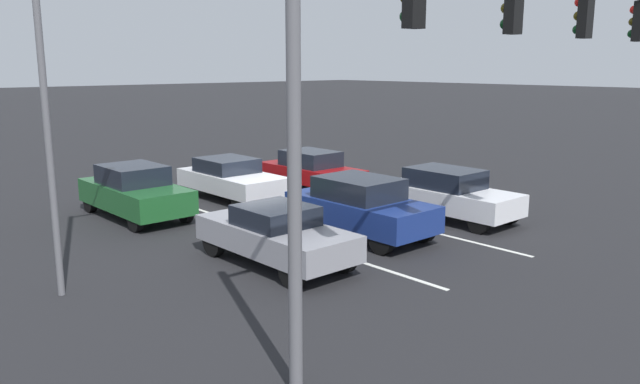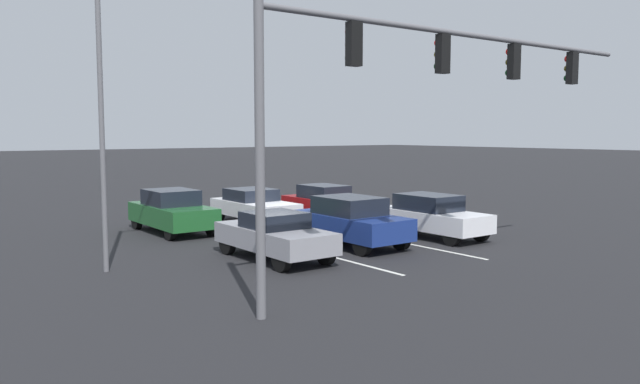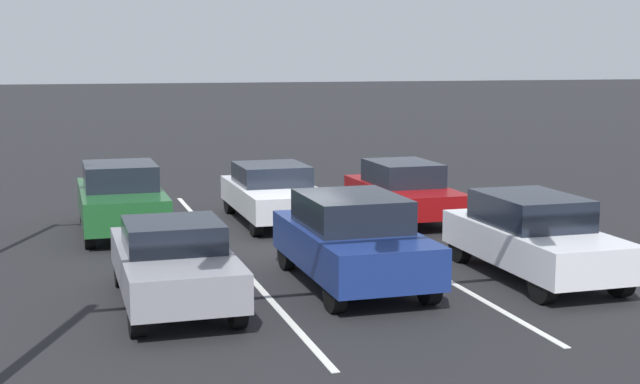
{
  "view_description": "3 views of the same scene",
  "coord_description": "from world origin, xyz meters",
  "px_view_note": "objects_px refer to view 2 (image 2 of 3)",
  "views": [
    {
      "loc": [
        12.05,
        16.5,
        4.68
      ],
      "look_at": [
        0.99,
        4.22,
        1.28
      ],
      "focal_mm": 35.0,
      "sensor_mm": 36.0,
      "label": 1
    },
    {
      "loc": [
        13.17,
        20.7,
        3.77
      ],
      "look_at": [
        1.06,
        4.46,
        1.83
      ],
      "focal_mm": 35.0,
      "sensor_mm": 36.0,
      "label": 2
    },
    {
      "loc": [
        5.11,
        19.68,
        4.09
      ],
      "look_at": [
        0.68,
        4.86,
        1.73
      ],
      "focal_mm": 50.0,
      "sensor_mm": 36.0,
      "label": 3
    }
  ],
  "objects_px": {
    "car_maroon_leftlane_second": "(324,201)",
    "traffic_signal_gantry": "(423,76)",
    "car_white_leftlane_front": "(431,215)",
    "street_lamp_right_shoulder": "(106,93)",
    "car_silver_midlane_second": "(254,205)",
    "car_navy_midlane_front": "(350,221)",
    "car_darkgreen_rightlane_second": "(172,211)",
    "car_gray_rightlane_front": "(274,235)"
  },
  "relations": [
    {
      "from": "car_silver_midlane_second",
      "to": "street_lamp_right_shoulder",
      "type": "bearing_deg",
      "value": 35.31
    },
    {
      "from": "car_gray_rightlane_front",
      "to": "traffic_signal_gantry",
      "type": "bearing_deg",
      "value": 103.89
    },
    {
      "from": "car_white_leftlane_front",
      "to": "car_maroon_leftlane_second",
      "type": "height_order",
      "value": "car_white_leftlane_front"
    },
    {
      "from": "car_gray_rightlane_front",
      "to": "car_maroon_leftlane_second",
      "type": "height_order",
      "value": "car_maroon_leftlane_second"
    },
    {
      "from": "car_silver_midlane_second",
      "to": "car_maroon_leftlane_second",
      "type": "xyz_separation_m",
      "value": [
        -3.21,
        0.65,
        0.02
      ]
    },
    {
      "from": "car_maroon_leftlane_second",
      "to": "car_navy_midlane_front",
      "type": "bearing_deg",
      "value": 60.28
    },
    {
      "from": "car_navy_midlane_front",
      "to": "car_silver_midlane_second",
      "type": "height_order",
      "value": "car_navy_midlane_front"
    },
    {
      "from": "car_darkgreen_rightlane_second",
      "to": "street_lamp_right_shoulder",
      "type": "bearing_deg",
      "value": 52.27
    },
    {
      "from": "car_silver_midlane_second",
      "to": "traffic_signal_gantry",
      "type": "xyz_separation_m",
      "value": [
        2.18,
        11.7,
        4.39
      ]
    },
    {
      "from": "car_gray_rightlane_front",
      "to": "car_maroon_leftlane_second",
      "type": "distance_m",
      "value": 9.06
    },
    {
      "from": "car_maroon_leftlane_second",
      "to": "traffic_signal_gantry",
      "type": "xyz_separation_m",
      "value": [
        5.39,
        11.05,
        4.37
      ]
    },
    {
      "from": "car_gray_rightlane_front",
      "to": "car_darkgreen_rightlane_second",
      "type": "distance_m",
      "value": 6.59
    },
    {
      "from": "car_white_leftlane_front",
      "to": "street_lamp_right_shoulder",
      "type": "bearing_deg",
      "value": -7.14
    },
    {
      "from": "car_silver_midlane_second",
      "to": "street_lamp_right_shoulder",
      "type": "xyz_separation_m",
      "value": [
        7.78,
        5.51,
        4.08
      ]
    },
    {
      "from": "car_navy_midlane_front",
      "to": "car_white_leftlane_front",
      "type": "distance_m",
      "value": 3.44
    },
    {
      "from": "car_gray_rightlane_front",
      "to": "car_white_leftlane_front",
      "type": "bearing_deg",
      "value": 179.8
    },
    {
      "from": "car_darkgreen_rightlane_second",
      "to": "car_maroon_leftlane_second",
      "type": "relative_size",
      "value": 1.01
    },
    {
      "from": "car_gray_rightlane_front",
      "to": "car_darkgreen_rightlane_second",
      "type": "bearing_deg",
      "value": -86.75
    },
    {
      "from": "car_white_leftlane_front",
      "to": "car_maroon_leftlane_second",
      "type": "bearing_deg",
      "value": -89.23
    },
    {
      "from": "traffic_signal_gantry",
      "to": "car_gray_rightlane_front",
      "type": "bearing_deg",
      "value": -76.11
    },
    {
      "from": "car_gray_rightlane_front",
      "to": "car_navy_midlane_front",
      "type": "height_order",
      "value": "car_navy_midlane_front"
    },
    {
      "from": "car_white_leftlane_front",
      "to": "car_darkgreen_rightlane_second",
      "type": "bearing_deg",
      "value": -43.19
    },
    {
      "from": "car_silver_midlane_second",
      "to": "traffic_signal_gantry",
      "type": "height_order",
      "value": "traffic_signal_gantry"
    },
    {
      "from": "car_silver_midlane_second",
      "to": "traffic_signal_gantry",
      "type": "distance_m",
      "value": 12.68
    },
    {
      "from": "traffic_signal_gantry",
      "to": "car_silver_midlane_second",
      "type": "bearing_deg",
      "value": -100.55
    },
    {
      "from": "street_lamp_right_shoulder",
      "to": "car_silver_midlane_second",
      "type": "bearing_deg",
      "value": -144.69
    },
    {
      "from": "car_gray_rightlane_front",
      "to": "traffic_signal_gantry",
      "type": "xyz_separation_m",
      "value": [
        -1.19,
        4.82,
        4.39
      ]
    },
    {
      "from": "car_white_leftlane_front",
      "to": "car_silver_midlane_second",
      "type": "bearing_deg",
      "value": -64.49
    },
    {
      "from": "street_lamp_right_shoulder",
      "to": "car_navy_midlane_front",
      "type": "bearing_deg",
      "value": 172.73
    },
    {
      "from": "traffic_signal_gantry",
      "to": "street_lamp_right_shoulder",
      "type": "bearing_deg",
      "value": -47.84
    },
    {
      "from": "car_navy_midlane_front",
      "to": "car_silver_midlane_second",
      "type": "xyz_separation_m",
      "value": [
        -0.13,
        -6.49,
        -0.11
      ]
    },
    {
      "from": "car_white_leftlane_front",
      "to": "street_lamp_right_shoulder",
      "type": "height_order",
      "value": "street_lamp_right_shoulder"
    },
    {
      "from": "car_darkgreen_rightlane_second",
      "to": "car_white_leftlane_front",
      "type": "bearing_deg",
      "value": 136.81
    },
    {
      "from": "car_white_leftlane_front",
      "to": "street_lamp_right_shoulder",
      "type": "distance_m",
      "value": 11.86
    },
    {
      "from": "car_white_leftlane_front",
      "to": "car_darkgreen_rightlane_second",
      "type": "xyz_separation_m",
      "value": [
        7.04,
        -6.61,
        0.02
      ]
    },
    {
      "from": "car_maroon_leftlane_second",
      "to": "traffic_signal_gantry",
      "type": "bearing_deg",
      "value": 64.02
    },
    {
      "from": "car_navy_midlane_front",
      "to": "car_darkgreen_rightlane_second",
      "type": "bearing_deg",
      "value": -59.71
    },
    {
      "from": "car_navy_midlane_front",
      "to": "traffic_signal_gantry",
      "type": "relative_size",
      "value": 0.33
    },
    {
      "from": "car_gray_rightlane_front",
      "to": "car_navy_midlane_front",
      "type": "bearing_deg",
      "value": -173.16
    },
    {
      "from": "car_silver_midlane_second",
      "to": "car_navy_midlane_front",
      "type": "bearing_deg",
      "value": 88.89
    },
    {
      "from": "car_gray_rightlane_front",
      "to": "car_white_leftlane_front",
      "type": "distance_m",
      "value": 6.66
    },
    {
      "from": "car_maroon_leftlane_second",
      "to": "traffic_signal_gantry",
      "type": "distance_m",
      "value": 13.05
    }
  ]
}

